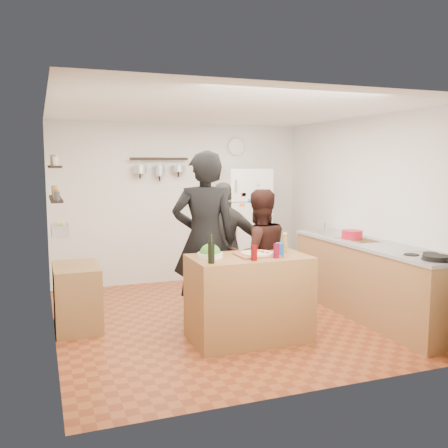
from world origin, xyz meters
name	(u,v)px	position (x,y,z in m)	size (l,w,h in m)	color
room_shell	(216,214)	(0.00, 0.39, 1.25)	(4.20, 4.20, 4.20)	brown
prep_island	(249,298)	(-0.04, -0.76, 0.46)	(1.25, 0.72, 0.91)	#905E35
pizza_board	(257,255)	(0.04, -0.78, 0.92)	(0.42, 0.34, 0.02)	brown
pizza	(257,253)	(0.04, -0.78, 0.94)	(0.34, 0.34, 0.02)	beige
salad_bowl	(210,255)	(-0.46, -0.71, 0.94)	(0.26, 0.26, 0.05)	white
wine_bottle	(211,253)	(-0.54, -0.98, 1.01)	(0.07, 0.07, 0.20)	black
wine_glass_near	(254,253)	(-0.09, -1.00, 0.99)	(0.06, 0.06, 0.16)	#57070A
wine_glass_far	(276,251)	(0.18, -0.96, 0.99)	(0.06, 0.06, 0.15)	#5D081E
pepper_mill	(285,244)	(0.41, -0.71, 1.00)	(0.06, 0.06, 0.18)	olive
salt_canister	(280,250)	(0.26, -0.88, 0.98)	(0.09, 0.09, 0.14)	navy
person_left	(205,240)	(-0.35, -0.19, 1.01)	(0.74, 0.49, 2.03)	black
person_center	(259,257)	(0.29, -0.28, 0.79)	(0.77, 0.60, 1.59)	black
person_back	(224,247)	(0.10, 0.35, 0.82)	(0.97, 0.40, 1.65)	#2D2B28
counter_run	(372,280)	(1.70, -0.55, 0.45)	(0.63, 2.63, 0.90)	#9E7042
stove_top	(430,257)	(1.70, -1.50, 0.91)	(0.60, 0.62, 0.02)	white
skillet	(436,258)	(1.60, -1.69, 0.95)	(0.27, 0.27, 0.05)	black
sink	(334,234)	(1.70, 0.30, 0.92)	(0.50, 0.80, 0.03)	silver
cutting_board	(363,241)	(1.70, -0.35, 0.91)	(0.30, 0.40, 0.02)	brown
red_bowl	(352,235)	(1.65, -0.19, 0.97)	(0.26, 0.26, 0.11)	#AD1325
fridge	(244,225)	(0.95, 1.75, 0.90)	(0.70, 0.68, 1.80)	white
wall_clock	(236,147)	(0.95, 2.08, 2.15)	(0.30, 0.30, 0.03)	silver
spice_shelf_lower	(56,199)	(-1.93, 0.20, 1.50)	(0.12, 1.00, 0.03)	black
spice_shelf_upper	(54,167)	(-1.93, 0.20, 1.85)	(0.12, 1.00, 0.03)	black
produce_basket	(60,230)	(-1.90, 0.20, 1.15)	(0.18, 0.35, 0.14)	silver
side_table	(77,297)	(-1.74, 0.26, 0.36)	(0.50, 0.80, 0.73)	olive
pot_rack	(159,159)	(-0.35, 2.00, 1.95)	(0.90, 0.04, 0.04)	black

